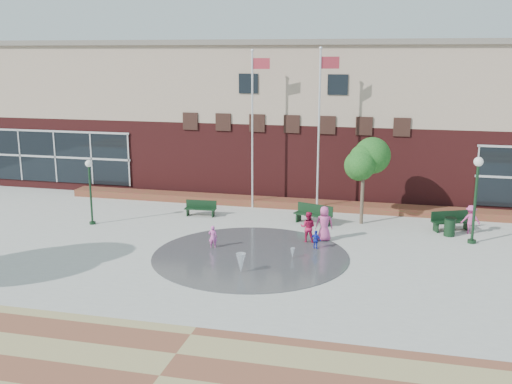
% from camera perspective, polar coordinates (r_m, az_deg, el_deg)
% --- Properties ---
extents(ground, '(120.00, 120.00, 0.00)m').
position_cam_1_polar(ground, '(22.99, -2.38, -8.55)').
color(ground, '#666056').
rests_on(ground, ground).
extents(plaza_concrete, '(46.00, 18.00, 0.01)m').
position_cam_1_polar(plaza_concrete, '(26.61, 0.00, -5.45)').
color(plaza_concrete, '#A8A8A0').
rests_on(plaza_concrete, ground).
extents(paver_band, '(46.00, 6.00, 0.01)m').
position_cam_1_polar(paver_band, '(17.03, -9.19, -16.93)').
color(paver_band, brown).
rests_on(paver_band, ground).
extents(splash_pad, '(8.40, 8.40, 0.01)m').
position_cam_1_polar(splash_pad, '(25.70, -0.53, -6.14)').
color(splash_pad, '#383A3D').
rests_on(splash_pad, ground).
extents(library_building, '(44.40, 10.40, 9.20)m').
position_cam_1_polar(library_building, '(38.65, 4.77, 7.39)').
color(library_building, '#511A1B').
rests_on(library_building, ground).
extents(flower_bed, '(26.00, 1.20, 0.40)m').
position_cam_1_polar(flower_bed, '(33.74, 3.05, -1.45)').
color(flower_bed, '#A4132C').
rests_on(flower_bed, ground).
extents(flagpole_left, '(1.01, 0.26, 8.68)m').
position_cam_1_polar(flagpole_left, '(32.68, -0.27, 6.72)').
color(flagpole_left, white).
rests_on(flagpole_left, ground).
extents(flagpole_right, '(1.02, 0.46, 8.80)m').
position_cam_1_polar(flagpole_right, '(31.65, 6.11, 6.58)').
color(flagpole_right, white).
rests_on(flagpole_right, ground).
extents(lamp_left, '(0.35, 0.35, 3.31)m').
position_cam_1_polar(lamp_left, '(30.98, -15.53, 0.67)').
color(lamp_left, '#14321B').
rests_on(lamp_left, ground).
extents(lamp_right, '(0.42, 0.42, 4.00)m').
position_cam_1_polar(lamp_right, '(28.48, 20.22, 0.15)').
color(lamp_right, '#14321B').
rests_on(lamp_right, ground).
extents(bench_left, '(1.69, 0.56, 0.84)m').
position_cam_1_polar(bench_left, '(31.91, -5.30, -1.84)').
color(bench_left, '#14321B').
rests_on(bench_left, ground).
extents(bench_mid, '(2.04, 1.16, 0.99)m').
position_cam_1_polar(bench_mid, '(30.46, 5.46, -2.48)').
color(bench_mid, '#14321B').
rests_on(bench_mid, ground).
extents(bench_right, '(1.97, 1.27, 0.97)m').
position_cam_1_polar(bench_right, '(30.66, 18.08, -3.00)').
color(bench_right, '#14321B').
rests_on(bench_right, ground).
extents(trash_can, '(0.55, 0.55, 0.90)m').
position_cam_1_polar(trash_can, '(29.75, 17.96, -3.18)').
color(trash_can, '#14321B').
rests_on(trash_can, ground).
extents(tree_mid, '(2.50, 2.50, 4.21)m').
position_cam_1_polar(tree_mid, '(30.21, 10.20, 2.60)').
color(tree_mid, '#47392B').
rests_on(tree_mid, ground).
extents(water_jet_a, '(0.40, 0.40, 0.78)m').
position_cam_1_polar(water_jet_a, '(23.82, -1.45, -7.75)').
color(water_jet_a, white).
rests_on(water_jet_a, ground).
extents(water_jet_b, '(0.20, 0.20, 0.44)m').
position_cam_1_polar(water_jet_b, '(25.45, 3.49, -6.37)').
color(water_jet_b, white).
rests_on(water_jet_b, ground).
extents(child_splash, '(0.42, 0.31, 1.04)m').
position_cam_1_polar(child_splash, '(26.64, -4.13, -4.30)').
color(child_splash, '#E359B7').
rests_on(child_splash, ground).
extents(adult_red, '(0.70, 0.55, 1.45)m').
position_cam_1_polar(adult_red, '(27.43, 4.97, -3.35)').
color(adult_red, '#B61945').
rests_on(adult_red, ground).
extents(adult_pink, '(0.91, 0.70, 1.65)m').
position_cam_1_polar(adult_pink, '(27.68, 6.52, -3.02)').
color(adult_pink, '#CE4C90').
rests_on(adult_pink, ground).
extents(child_blue, '(0.55, 0.41, 0.87)m').
position_cam_1_polar(child_blue, '(26.58, 5.73, -4.57)').
color(child_blue, '#1C2EC4').
rests_on(child_blue, ground).
extents(person_bench, '(0.95, 0.60, 1.40)m').
position_cam_1_polar(person_bench, '(30.40, 19.76, -2.49)').
color(person_bench, '#D24490').
rests_on(person_bench, ground).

